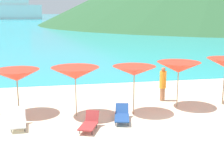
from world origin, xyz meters
name	(u,v)px	position (x,y,z in m)	size (l,w,h in m)	color
ground_plane	(124,83)	(0.00, 10.00, -0.15)	(50.00, 100.00, 0.30)	beige
ocean_water	(56,17)	(0.00, 229.42, 0.01)	(650.00, 440.00, 0.02)	#2DADBC
umbrella_2	(17,75)	(-6.35, 4.01, 1.82)	(2.24, 2.24, 2.08)	#9E7F59
umbrella_3	(75,73)	(-3.77, 3.18, 1.98)	(2.19, 2.19, 2.25)	#9E7F59
umbrella_4	(134,71)	(-1.12, 3.09, 2.01)	(2.02, 2.02, 2.23)	#9E7F59
umbrella_5	(179,67)	(1.25, 3.66, 1.99)	(2.35, 2.35, 2.25)	#9E7F59
lounge_chair_0	(18,120)	(-6.22, 2.19, 0.31)	(0.67, 1.32, 0.76)	white
lounge_chair_5	(122,115)	(-1.90, 2.13, 0.28)	(0.91, 1.57, 0.62)	#1E478C
lounge_chair_8	(89,123)	(-3.40, 1.40, 0.28)	(1.01, 1.40, 0.66)	#A53333
beachgoer_1	(163,83)	(0.91, 4.85, 0.95)	(0.35, 0.35, 1.80)	#A3704C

